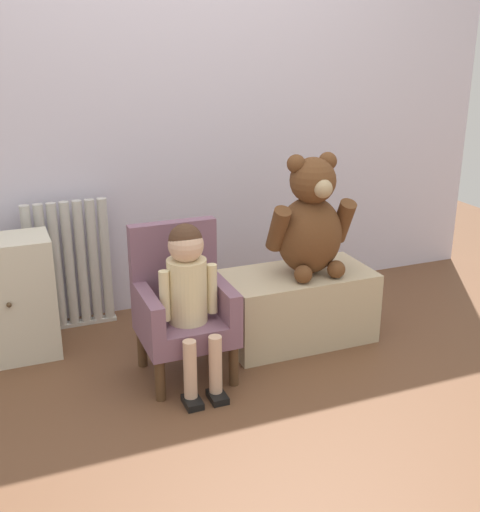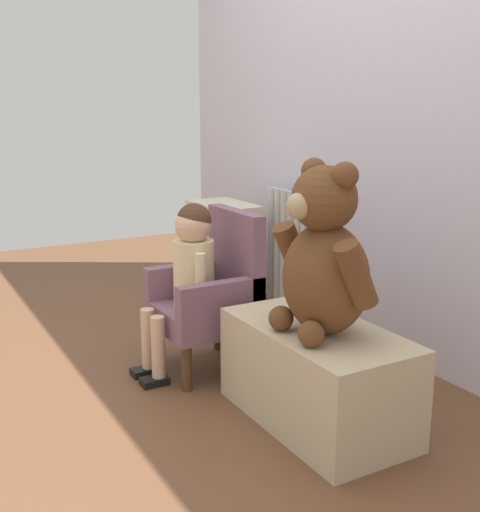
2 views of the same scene
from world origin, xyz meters
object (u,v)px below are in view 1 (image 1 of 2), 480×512
Objects in this scene: small_dresser at (8,299)px; large_teddy_bear at (311,222)px; radiator at (70,266)px; low_bench at (297,306)px; child_armchair at (182,305)px; child_figure at (189,283)px.

small_dresser is 1.46m from large_teddy_bear.
low_bench is at bearing -29.30° from radiator.
small_dresser is at bearing 165.66° from low_bench.
radiator is at bearing 120.71° from child_armchair.
child_armchair is at bearing -31.45° from small_dresser.
child_armchair is 0.93× the size of low_bench.
child_armchair is at bearing 90.00° from child_figure.
small_dresser reaches higher than low_bench.
child_armchair reaches higher than low_bench.
low_bench is (0.62, 0.09, -0.15)m from child_armchair.
child_armchair is at bearing -59.29° from radiator.
child_figure is (0.39, -0.77, 0.13)m from radiator.
large_teddy_bear is (0.67, 0.08, 0.29)m from child_armchair.
large_teddy_bear is at bearing -28.96° from radiator.
large_teddy_bear reaches higher than low_bench.
radiator is at bearing 150.70° from low_bench.
child_figure is at bearing -164.54° from large_teddy_bear.
radiator is at bearing 117.02° from child_figure.
large_teddy_bear is at bearing 15.46° from child_figure.
small_dresser is 0.81× the size of low_bench.
child_figure is 0.71m from large_teddy_bear.
low_bench is 0.44m from large_teddy_bear.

